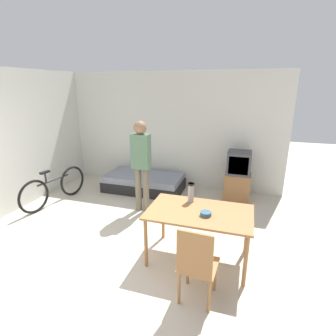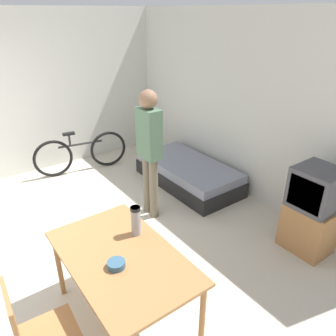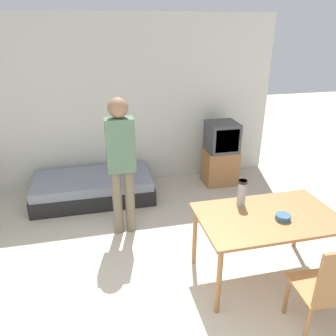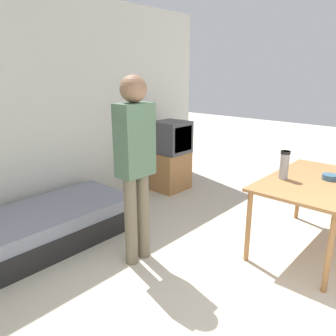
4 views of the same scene
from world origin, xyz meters
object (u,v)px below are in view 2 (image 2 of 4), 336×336
object	(u,v)px
daybed	(188,173)
thermos_flask	(136,219)
dining_table	(122,262)
mate_bowl	(116,264)
tv	(312,210)
bicycle	(81,153)
person_standing	(149,145)
wooden_chair	(33,333)

from	to	relation	value
daybed	thermos_flask	bearing A→B (deg)	-51.06
daybed	dining_table	world-z (taller)	dining_table
daybed	mate_bowl	bearing A→B (deg)	-51.21
tv	mate_bowl	size ratio (longest dim) A/B	7.26
tv	bicycle	size ratio (longest dim) A/B	0.66
bicycle	person_standing	size ratio (longest dim) A/B	0.92
wooden_chair	mate_bowl	size ratio (longest dim) A/B	6.58
bicycle	mate_bowl	xyz separation A→B (m)	(3.33, -1.05, 0.44)
person_standing	wooden_chair	bearing A→B (deg)	-53.41
tv	dining_table	world-z (taller)	tv
dining_table	bicycle	xyz separation A→B (m)	(-3.23, 0.95, -0.33)
dining_table	mate_bowl	world-z (taller)	mate_bowl
daybed	dining_table	bearing A→B (deg)	-51.54
daybed	wooden_chair	size ratio (longest dim) A/B	1.87
tv	mate_bowl	distance (m)	2.40
tv	dining_table	xyz separation A→B (m)	(-0.40, -2.27, 0.14)
bicycle	thermos_flask	bearing A→B (deg)	-12.73
bicycle	wooden_chair	bearing A→B (deg)	-27.62
dining_table	person_standing	xyz separation A→B (m)	(-1.35, 1.18, 0.37)
daybed	person_standing	world-z (taller)	person_standing
thermos_flask	tv	bearing A→B (deg)	73.85
bicycle	mate_bowl	world-z (taller)	mate_bowl
tv	person_standing	size ratio (longest dim) A/B	0.61
person_standing	mate_bowl	xyz separation A→B (m)	(1.45, -1.28, -0.26)
daybed	tv	bearing A→B (deg)	2.65
dining_table	person_standing	bearing A→B (deg)	138.80
person_standing	thermos_flask	distance (m)	1.49
thermos_flask	daybed	bearing A→B (deg)	128.94
wooden_chair	thermos_flask	size ratio (longest dim) A/B	3.37
tv	daybed	bearing A→B (deg)	-177.35
wooden_chair	person_standing	size ratio (longest dim) A/B	0.55
mate_bowl	dining_table	bearing A→B (deg)	135.22
bicycle	thermos_flask	world-z (taller)	thermos_flask
dining_table	wooden_chair	size ratio (longest dim) A/B	1.45
dining_table	bicycle	distance (m)	3.38
thermos_flask	mate_bowl	size ratio (longest dim) A/B	1.95
thermos_flask	mate_bowl	xyz separation A→B (m)	(0.28, -0.36, -0.13)
thermos_flask	mate_bowl	world-z (taller)	thermos_flask
mate_bowl	wooden_chair	bearing A→B (deg)	-87.83
bicycle	mate_bowl	size ratio (longest dim) A/B	11.02
wooden_chair	bicycle	xyz separation A→B (m)	(-3.36, 1.76, -0.19)
daybed	thermos_flask	xyz separation A→B (m)	(1.54, -1.91, 0.72)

